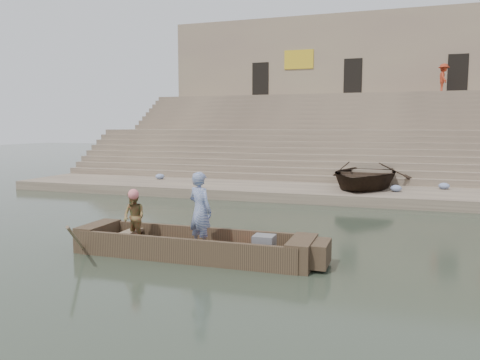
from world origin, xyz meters
The scene contains 14 objects.
ground centered at (0.00, 0.00, 0.00)m, with size 120.00×120.00×0.00m, color #2A3628.
lower_landing centered at (0.00, 8.00, 0.20)m, with size 32.00×4.00×0.40m, color gray.
mid_landing centered at (0.00, 15.50, 1.40)m, with size 32.00×3.00×2.80m, color gray.
upper_landing centered at (0.00, 22.50, 2.60)m, with size 32.00×3.00×5.20m, color gray.
ghat_steps centered at (0.00, 17.19, 1.80)m, with size 32.00×11.00×5.20m.
building_wall centered at (0.00, 26.50, 5.60)m, with size 32.00×5.07×11.20m.
main_rowboat centered at (-3.24, -2.04, 0.11)m, with size 5.00×1.30×0.22m, color brown.
rowboat_trim centered at (-3.03, -2.05, 0.31)m, with size 6.04×2.63×1.89m.
standing_man centered at (-3.00, -2.15, 1.10)m, with size 0.64×0.42×1.77m, color navy.
rowing_man centered at (-4.77, -2.04, 0.83)m, with size 0.59×0.46×1.22m, color #2B8236.
television centered at (-1.54, -2.04, 0.42)m, with size 0.46×0.42×0.40m.
beached_rowboat centered at (-0.10, 8.78, 0.95)m, with size 3.78×5.30×1.10m, color #2D2116.
pedestrian centered at (4.01, 22.65, 6.17)m, with size 1.25×0.72×1.93m, color #9E311A.
cloth_bundles centered at (-1.85, 8.69, 0.53)m, with size 13.43×1.85×0.26m.
Camera 1 is at (1.14, -11.83, 2.99)m, focal length 35.33 mm.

